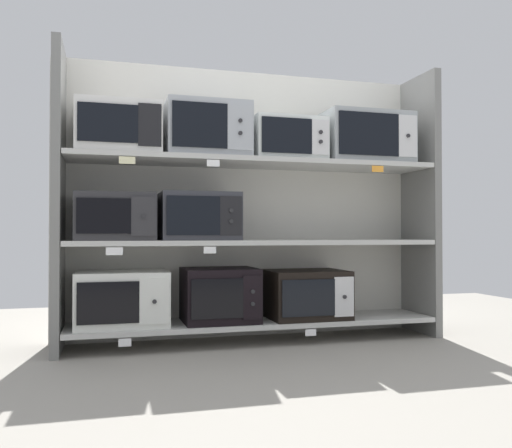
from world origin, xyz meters
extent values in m
cube|color=gray|center=(0.00, -1.00, -0.01)|extent=(6.27, 6.00, 0.02)
cube|color=beige|center=(0.00, 0.23, 0.87)|extent=(2.47, 0.04, 1.75)
cube|color=slate|center=(-1.17, 0.00, 0.87)|extent=(0.05, 0.42, 1.75)
cube|color=slate|center=(1.17, 0.00, 0.87)|extent=(0.05, 0.42, 1.75)
cube|color=beige|center=(0.00, 0.00, 0.12)|extent=(2.27, 0.42, 0.03)
cube|color=silver|center=(-0.81, 0.00, 0.29)|extent=(0.53, 0.36, 0.32)
cube|color=black|center=(-0.89, -0.19, 0.29)|extent=(0.33, 0.01, 0.23)
cube|color=silver|center=(-0.64, -0.19, 0.29)|extent=(0.16, 0.01, 0.25)
cylinder|color=#262628|center=(-0.64, -0.19, 0.29)|extent=(0.02, 0.01, 0.02)
cube|color=black|center=(-0.23, 0.00, 0.30)|extent=(0.44, 0.38, 0.33)
cube|color=black|center=(-0.28, -0.20, 0.30)|extent=(0.30, 0.01, 0.23)
cube|color=black|center=(-0.08, -0.20, 0.30)|extent=(0.11, 0.01, 0.26)
cylinder|color=#262628|center=(-0.08, -0.20, 0.26)|extent=(0.02, 0.01, 0.02)
cylinder|color=#262628|center=(-0.08, -0.20, 0.33)|extent=(0.02, 0.01, 0.02)
cube|color=black|center=(0.33, 0.00, 0.29)|extent=(0.49, 0.40, 0.30)
cube|color=black|center=(0.27, -0.21, 0.29)|extent=(0.34, 0.01, 0.22)
cube|color=silver|center=(0.50, -0.20, 0.29)|extent=(0.13, 0.01, 0.24)
cylinder|color=#262628|center=(0.50, -0.21, 0.29)|extent=(0.02, 0.01, 0.02)
cube|color=white|center=(-0.80, -0.22, 0.08)|extent=(0.07, 0.00, 0.04)
cube|color=white|center=(0.28, -0.22, 0.08)|extent=(0.07, 0.00, 0.04)
cube|color=beige|center=(0.00, 0.00, 0.62)|extent=(2.27, 0.42, 0.03)
cube|color=#2A2A2C|center=(-0.85, 0.00, 0.77)|extent=(0.45, 0.41, 0.27)
cube|color=black|center=(-0.92, -0.21, 0.77)|extent=(0.29, 0.01, 0.19)
cube|color=#2A2A2C|center=(-0.70, -0.21, 0.77)|extent=(0.13, 0.01, 0.22)
cylinder|color=#262628|center=(-0.70, -0.22, 0.77)|extent=(0.02, 0.01, 0.02)
cube|color=#303138|center=(-0.36, 0.00, 0.78)|extent=(0.46, 0.39, 0.29)
cube|color=black|center=(-0.42, -0.20, 0.78)|extent=(0.31, 0.01, 0.22)
cube|color=black|center=(-0.21, -0.20, 0.78)|extent=(0.13, 0.01, 0.23)
cylinder|color=#262628|center=(-0.21, -0.21, 0.74)|extent=(0.02, 0.01, 0.02)
cylinder|color=#262628|center=(-0.21, -0.21, 0.81)|extent=(0.02, 0.01, 0.02)
cube|color=white|center=(-0.86, -0.22, 0.58)|extent=(0.09, 0.00, 0.04)
cube|color=white|center=(-0.33, -0.22, 0.58)|extent=(0.07, 0.00, 0.04)
cube|color=beige|center=(0.00, 0.00, 1.12)|extent=(2.27, 0.42, 0.03)
cube|color=silver|center=(-0.84, 0.00, 1.28)|extent=(0.48, 0.37, 0.30)
cube|color=black|center=(-0.90, -0.19, 1.28)|extent=(0.32, 0.01, 0.21)
cube|color=black|center=(-0.67, -0.19, 1.28)|extent=(0.13, 0.01, 0.24)
cube|color=#A2A7AD|center=(-0.31, 0.00, 1.30)|extent=(0.50, 0.36, 0.34)
cube|color=black|center=(-0.38, -0.18, 1.30)|extent=(0.32, 0.01, 0.26)
cube|color=#A2A7AD|center=(-0.15, -0.18, 1.30)|extent=(0.15, 0.01, 0.27)
cylinder|color=#262628|center=(-0.15, -0.19, 1.26)|extent=(0.02, 0.01, 0.02)
cylinder|color=#262628|center=(-0.15, -0.19, 1.34)|extent=(0.02, 0.01, 0.02)
cube|color=silver|center=(0.20, 0.00, 1.27)|extent=(0.46, 0.34, 0.27)
cube|color=black|center=(0.15, -0.18, 1.27)|extent=(0.32, 0.01, 0.21)
cube|color=silver|center=(0.36, -0.17, 1.27)|extent=(0.11, 0.01, 0.22)
cylinder|color=#262628|center=(0.36, -0.18, 1.24)|extent=(0.02, 0.01, 0.02)
cylinder|color=#262628|center=(0.36, -0.18, 1.29)|extent=(0.02, 0.01, 0.02)
cube|color=#989EA0|center=(0.75, 0.00, 1.30)|extent=(0.58, 0.37, 0.34)
cube|color=black|center=(0.68, -0.19, 1.30)|extent=(0.41, 0.01, 0.27)
cube|color=silver|center=(0.96, -0.19, 1.30)|extent=(0.13, 0.01, 0.27)
cylinder|color=#262628|center=(0.96, -0.20, 1.30)|extent=(0.02, 0.01, 0.02)
cube|color=beige|center=(-0.79, -0.22, 1.08)|extent=(0.09, 0.00, 0.04)
cube|color=white|center=(-0.31, -0.22, 1.08)|extent=(0.07, 0.00, 0.04)
cube|color=orange|center=(0.73, -0.22, 1.08)|extent=(0.08, 0.00, 0.04)
camera|label=1|loc=(-0.90, -3.26, 0.67)|focal=37.95mm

